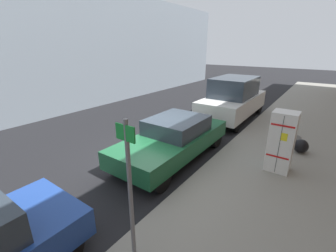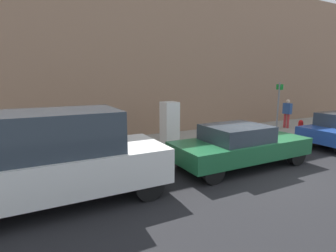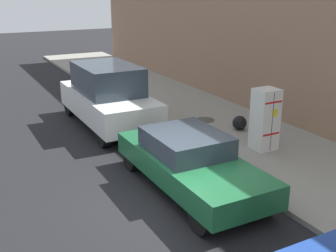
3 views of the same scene
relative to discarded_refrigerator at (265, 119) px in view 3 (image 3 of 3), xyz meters
The scene contains 7 objects.
ground_plane 4.13m from the discarded_refrigerator, 21.09° to the left, with size 80.00×80.00×0.00m, color black.
sidewalk_slab 1.75m from the discarded_refrigerator, 97.90° to the left, with size 4.23×44.00×0.13m, color gray.
discarded_refrigerator is the anchor object (origin of this frame).
manhole_cover 3.26m from the discarded_refrigerator, 89.71° to the right, with size 0.70×0.70×0.02m, color #47443F.
trash_bag 1.88m from the discarded_refrigerator, 104.09° to the right, with size 0.48×0.48×0.48m, color black.
parked_van_white 5.51m from the discarded_refrigerator, 55.61° to the right, with size 2.04×5.00×2.17m.
parked_sedan_green 3.27m from the discarded_refrigerator, 17.24° to the left, with size 1.86×4.65×1.39m.
Camera 3 is at (4.20, 7.47, 4.70)m, focal length 45.00 mm.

